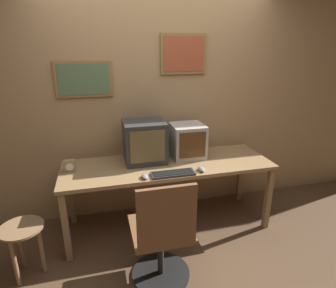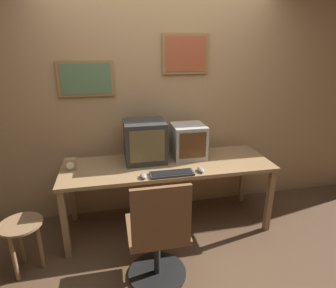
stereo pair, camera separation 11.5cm
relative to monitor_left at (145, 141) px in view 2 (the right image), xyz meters
name	(u,v)px [view 2 (the right image)]	position (x,y,z in m)	size (l,w,h in m)	color
ground_plane	(184,270)	(0.22, -0.84, -0.96)	(14.00, 14.00, 0.00)	brown
wall_back	(159,102)	(0.22, 0.32, 0.34)	(8.00, 0.08, 2.60)	tan
desk	(168,170)	(0.22, -0.14, -0.28)	(2.16, 0.71, 0.75)	#99754C
monitor_left	(145,141)	(0.00, 0.00, 0.00)	(0.42, 0.39, 0.43)	#333333
monitor_right	(188,141)	(0.48, 0.01, -0.03)	(0.35, 0.35, 0.36)	#B7B2A8
keyboard_main	(172,174)	(0.20, -0.41, -0.20)	(0.42, 0.14, 0.03)	#333338
mouse_near_keyboard	(201,170)	(0.49, -0.40, -0.20)	(0.06, 0.12, 0.04)	gray
mouse_far_corner	(143,176)	(-0.07, -0.42, -0.20)	(0.06, 0.11, 0.04)	gray
desk_clock	(71,164)	(-0.75, -0.09, -0.16)	(0.10, 0.06, 0.12)	#A38456
office_chair	(158,239)	(-0.03, -0.90, -0.54)	(0.51, 0.51, 0.98)	black
side_stool	(23,234)	(-1.14, -0.54, -0.59)	(0.36, 0.36, 0.49)	#8E6B47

